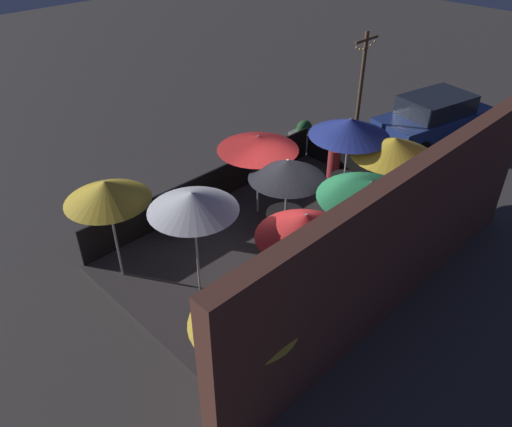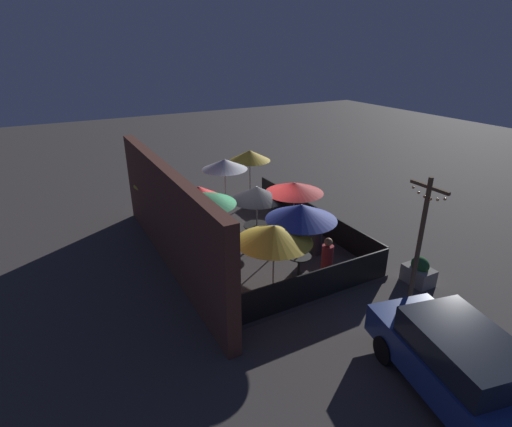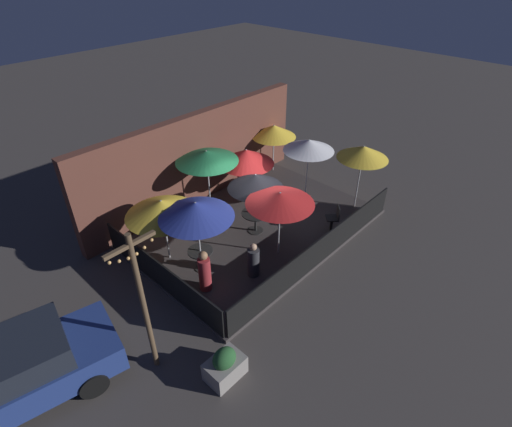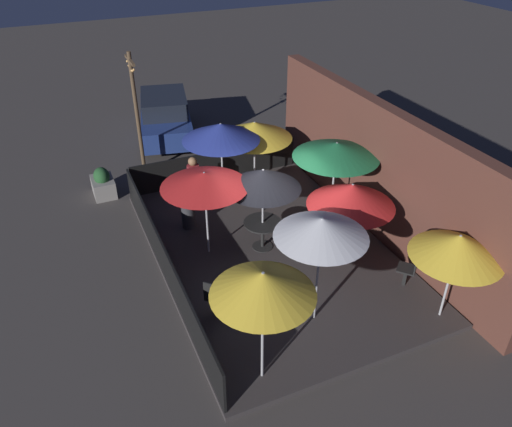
{
  "view_description": "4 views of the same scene",
  "coord_description": "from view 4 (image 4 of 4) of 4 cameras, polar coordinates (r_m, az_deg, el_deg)",
  "views": [
    {
      "loc": [
        7.33,
        6.45,
        7.61
      ],
      "look_at": [
        0.63,
        -0.33,
        1.14
      ],
      "focal_mm": 35.0,
      "sensor_mm": 36.0,
      "label": 1
    },
    {
      "loc": [
        -11.43,
        5.99,
        6.77
      ],
      "look_at": [
        -0.1,
        -0.16,
        1.26
      ],
      "focal_mm": 28.0,
      "sensor_mm": 36.0,
      "label": 2
    },
    {
      "loc": [
        -8.14,
        -7.61,
        8.31
      ],
      "look_at": [
        -0.56,
        -0.5,
        1.19
      ],
      "focal_mm": 28.0,
      "sensor_mm": 36.0,
      "label": 3
    },
    {
      "loc": [
        9.02,
        -4.33,
        7.6
      ],
      "look_at": [
        -0.15,
        -0.34,
        1.19
      ],
      "focal_mm": 35.0,
      "sensor_mm": 36.0,
      "label": 4
    }
  ],
  "objects": [
    {
      "name": "building_wall",
      "position": [
        13.01,
        13.73,
        4.75
      ],
      "size": [
        9.64,
        0.36,
        3.43
      ],
      "color": "brown",
      "rests_on": "ground_plane"
    },
    {
      "name": "patio_umbrella_8",
      "position": [
        11.38,
        -5.92,
        3.88
      ],
      "size": [
        2.05,
        2.05,
        2.22
      ],
      "color": "#B2B2B7",
      "rests_on": "patio_deck"
    },
    {
      "name": "patio_umbrella_5",
      "position": [
        14.29,
        -0.17,
        9.52
      ],
      "size": [
        2.17,
        2.17,
        2.11
      ],
      "color": "#B2B2B7",
      "rests_on": "patio_deck"
    },
    {
      "name": "patio_umbrella_0",
      "position": [
        11.54,
        0.81,
        3.97
      ],
      "size": [
        1.8,
        1.8,
        2.19
      ],
      "color": "#B2B2B7",
      "rests_on": "patio_deck"
    },
    {
      "name": "dining_table_0",
      "position": [
        12.24,
        0.76,
        -1.57
      ],
      "size": [
        0.94,
        0.94,
        0.74
      ],
      "color": "black",
      "rests_on": "patio_deck"
    },
    {
      "name": "dining_table_1",
      "position": [
        14.21,
        -3.8,
        3.38
      ],
      "size": [
        0.74,
        0.74,
        0.7
      ],
      "color": "black",
      "rests_on": "patio_deck"
    },
    {
      "name": "ground_plane",
      "position": [
        12.57,
        1.69,
        -4.57
      ],
      "size": [
        60.0,
        60.0,
        0.0
      ],
      "primitive_type": "plane",
      "color": "#423D3A"
    },
    {
      "name": "patio_deck",
      "position": [
        12.53,
        1.7,
        -4.35
      ],
      "size": [
        8.04,
        5.44,
        0.12
      ],
      "color": "#383333",
      "rests_on": "ground_plane"
    },
    {
      "name": "patron_0",
      "position": [
        14.37,
        -7.11,
        3.82
      ],
      "size": [
        0.44,
        0.44,
        1.32
      ],
      "rotation": [
        0.0,
        0.0,
        1.25
      ],
      "color": "maroon",
      "rests_on": "patio_deck"
    },
    {
      "name": "patio_umbrella_6",
      "position": [
        11.38,
        10.88,
        2.1
      ],
      "size": [
        2.01,
        2.01,
        2.08
      ],
      "color": "#B2B2B7",
      "rests_on": "patio_deck"
    },
    {
      "name": "patio_chair_1",
      "position": [
        10.4,
        -4.64,
        -9.48
      ],
      "size": [
        0.57,
        0.57,
        0.95
      ],
      "rotation": [
        0.0,
        0.0,
        2.34
      ],
      "color": "black",
      "rests_on": "patio_deck"
    },
    {
      "name": "fence_front",
      "position": [
        11.54,
        -10.45,
        -5.36
      ],
      "size": [
        7.84,
        0.05,
        0.95
      ],
      "color": "black",
      "rests_on": "patio_deck"
    },
    {
      "name": "planter_box",
      "position": [
        15.47,
        -17.09,
        3.29
      ],
      "size": [
        0.89,
        0.62,
        0.89
      ],
      "color": "gray",
      "rests_on": "ground_plane"
    },
    {
      "name": "light_post",
      "position": [
        15.71,
        -13.51,
        11.53
      ],
      "size": [
        1.1,
        0.12,
        3.87
      ],
      "color": "brown",
      "rests_on": "ground_plane"
    },
    {
      "name": "fence_side_left",
      "position": [
        15.39,
        -4.56,
        5.47
      ],
      "size": [
        0.05,
        5.24,
        0.95
      ],
      "color": "black",
      "rests_on": "patio_deck"
    },
    {
      "name": "patio_chair_0",
      "position": [
        11.63,
        17.18,
        -5.96
      ],
      "size": [
        0.56,
        0.56,
        0.92
      ],
      "rotation": [
        0.0,
        0.0,
        -2.41
      ],
      "color": "black",
      "rests_on": "patio_deck"
    },
    {
      "name": "patio_umbrella_3",
      "position": [
        9.32,
        7.5,
        -1.62
      ],
      "size": [
        1.81,
        1.81,
        2.48
      ],
      "color": "#B2B2B7",
      "rests_on": "patio_deck"
    },
    {
      "name": "patio_umbrella_4",
      "position": [
        10.34,
        22.1,
        -3.46
      ],
      "size": [
        1.83,
        1.83,
        2.04
      ],
      "color": "#B2B2B7",
      "rests_on": "patio_deck"
    },
    {
      "name": "patron_1",
      "position": [
        13.17,
        -7.78,
        0.35
      ],
      "size": [
        0.5,
        0.5,
        1.14
      ],
      "rotation": [
        0.0,
        0.0,
        2.2
      ],
      "color": "#333338",
      "rests_on": "patio_deck"
    },
    {
      "name": "patio_umbrella_2",
      "position": [
        12.49,
        9.17,
        7.19
      ],
      "size": [
        2.16,
        2.16,
        2.39
      ],
      "color": "#B2B2B7",
      "rests_on": "patio_deck"
    },
    {
      "name": "parked_car_0",
      "position": [
        18.7,
        -10.34,
        10.96
      ],
      "size": [
        4.49,
        2.55,
        1.62
      ],
      "rotation": [
        0.0,
        0.0,
        -0.21
      ],
      "color": "navy",
      "rests_on": "ground_plane"
    },
    {
      "name": "patio_umbrella_7",
      "position": [
        8.09,
        0.8,
        -8.04
      ],
      "size": [
        1.78,
        1.78,
        2.44
      ],
      "color": "#B2B2B7",
      "rests_on": "patio_deck"
    },
    {
      "name": "patio_umbrella_1",
      "position": [
        13.5,
        -4.05,
        9.29
      ],
      "size": [
        2.11,
        2.11,
        2.38
      ],
      "color": "#B2B2B7",
      "rests_on": "patio_deck"
    }
  ]
}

